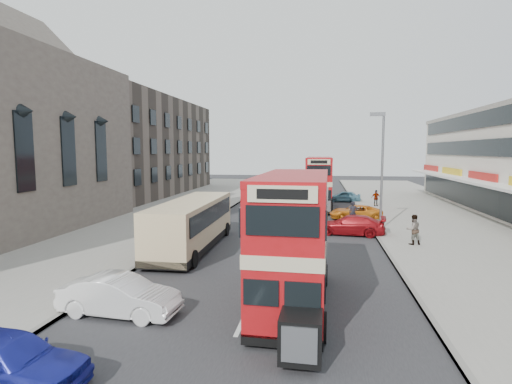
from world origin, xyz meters
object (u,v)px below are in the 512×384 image
Objects in this scene: coach at (192,222)px; car_right_b at (355,212)px; car_right_c at (344,196)px; pedestrian_near at (413,229)px; bus_second at (319,183)px; car_left_front at (120,296)px; street_lamp at (381,162)px; bus_main at (294,240)px; cyclist at (353,219)px; pedestrian_far at (376,198)px; car_left_near at (6,360)px; car_right_a at (350,225)px.

coach is 2.33× the size of car_right_b.
coach is 2.73× the size of car_right_c.
bus_second is at bearing -87.99° from pedestrian_near.
car_right_b is (10.02, 11.52, -0.93)m from coach.
car_left_front is 2.32× the size of pedestrian_near.
car_left_front is 1.15× the size of car_right_c.
bus_main is (-4.98, -14.23, -2.36)m from street_lamp.
street_lamp is 4.16× the size of cyclist.
pedestrian_far is (1.37, 12.15, -3.85)m from street_lamp.
car_right_b is at bearing -92.75° from pedestrian_near.
cyclist is at bearing -115.71° from pedestrian_far.
car_right_b is at bearing 103.85° from street_lamp.
car_left_front is 16.79m from pedestrian_near.
coach reaches higher than pedestrian_far.
pedestrian_far is (6.35, 26.38, -1.48)m from bus_main.
bus_main reaches higher than car_right_b.
street_lamp is 4.58× the size of pedestrian_near.
car_left_near is 34.88m from pedestrian_far.
pedestrian_near is (12.03, 11.71, 0.36)m from car_left_front.
street_lamp is 11.64m from bus_second.
pedestrian_far is at bearing -108.26° from pedestrian_near.
pedestrian_far reaches higher than car_left_front.
bus_main is at bearing -114.05° from pedestrian_far.
car_left_front is 16.99m from car_right_a.
bus_main is 2.01× the size of car_right_b.
bus_main is 2.36× the size of car_right_c.
street_lamp reaches higher than bus_second.
coach is 2.16× the size of car_right_a.
street_lamp is 12.82m from pedestrian_far.
car_right_a is (-2.06, -1.40, -4.13)m from street_lamp.
car_right_a is (8.68, 14.60, -0.02)m from car_left_front.
coach reaches higher than car_right_a.
coach is (-7.07, -17.33, -0.99)m from bus_second.
car_right_a is (2.92, 12.83, -1.77)m from bus_main.
car_right_a reaches higher than car_right_c.
coach is (-11.21, -6.69, -3.27)m from street_lamp.
car_right_b is 2.65× the size of pedestrian_far.
car_right_c is 4.75m from pedestrian_far.
bus_second is at bearing -25.52° from car_right_c.
car_right_c is (2.67, 5.30, -1.90)m from bus_second.
car_right_c is 20.42m from pedestrian_near.
cyclist is (0.35, 2.23, 0.01)m from car_right_a.
car_left_near is 23.25m from cyclist.
street_lamp is at bearing 8.78° from car_right_b.
pedestrian_far is 11.74m from cyclist.
street_lamp is 0.97× the size of bus_main.
bus_second reaches higher than pedestrian_near.
coach is 12.74m from pedestrian_near.
pedestrian_near is (2.48, -9.11, 0.46)m from car_right_b.
car_right_c is 1.82× the size of cyclist.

